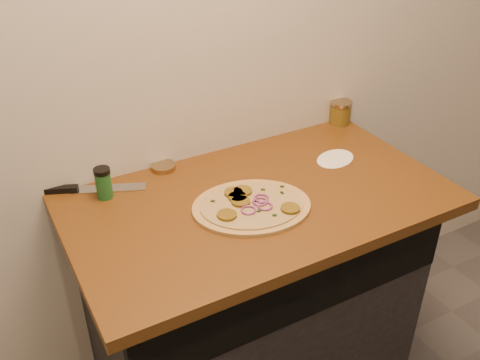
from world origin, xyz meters
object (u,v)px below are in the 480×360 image
chefs_knife (82,189)px  salsa_jar (340,112)px  spice_shaker (104,183)px  pizza (251,205)px

chefs_knife → salsa_jar: (1.03, 0.00, 0.04)m
chefs_knife → salsa_jar: bearing=0.1°
chefs_knife → spice_shaker: size_ratio=3.20×
salsa_jar → spice_shaker: size_ratio=0.91×
pizza → spice_shaker: bearing=143.6°
chefs_knife → spice_shaker: 0.10m
pizza → spice_shaker: (-0.37, 0.27, 0.04)m
pizza → spice_shaker: size_ratio=4.29×
pizza → salsa_jar: 0.70m
salsa_jar → spice_shaker: 0.98m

